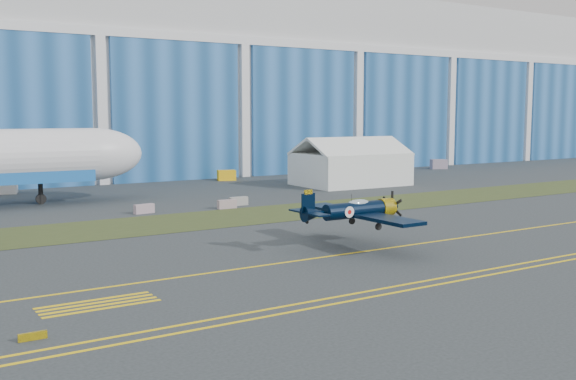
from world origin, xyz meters
TOP-DOWN VIEW (x-y plane):
  - ground at (0.00, 0.00)m, footprint 260.00×260.00m
  - grass_median at (0.00, 14.00)m, footprint 260.00×10.00m
  - hangar at (0.00, 71.79)m, footprint 220.00×45.70m
  - taxiway_centreline at (0.00, -5.00)m, footprint 200.00×0.20m
  - edge_line_near at (0.00, -14.50)m, footprint 80.00×0.20m
  - edge_line_far at (0.00, -13.50)m, footprint 80.00×0.20m
  - hold_short_ladder at (-18.00, -8.10)m, footprint 6.00×2.40m
  - guard_board_left at (-22.00, -12.00)m, footprint 1.20×0.15m
  - warbird at (2.23, -3.28)m, footprint 9.61×11.59m
  - tent at (28.23, 30.91)m, footprint 14.42×10.76m
  - tug at (16.83, 45.43)m, footprint 2.91×2.28m
  - gse_box at (57.67, 43.76)m, footprint 3.14×2.45m
  - barrier_a at (-4.84, 20.77)m, footprint 2.06×0.87m
  - barrier_b at (3.53, 19.43)m, footprint 2.01×0.62m
  - barrier_c at (5.65, 20.87)m, footprint 2.01×0.63m

SIDE VIEW (x-z plane):
  - ground at x=0.00m, z-range 0.00..0.00m
  - taxiway_centreline at x=0.00m, z-range 0.00..0.02m
  - edge_line_near at x=0.00m, z-range 0.00..0.02m
  - edge_line_far at x=0.00m, z-range 0.00..0.02m
  - hold_short_ladder at x=-18.00m, z-range 0.00..0.02m
  - grass_median at x=0.00m, z-range 0.01..0.03m
  - guard_board_left at x=-22.00m, z-range 0.00..0.35m
  - barrier_a at x=-4.84m, z-range 0.00..0.90m
  - barrier_b at x=3.53m, z-range 0.00..0.90m
  - barrier_c at x=5.65m, z-range 0.00..0.90m
  - tug at x=16.83m, z-range 0.00..1.49m
  - gse_box at x=57.67m, z-range 0.00..1.67m
  - warbird at x=2.23m, z-range 1.00..4.42m
  - tent at x=28.23m, z-range 0.00..6.56m
  - hangar at x=0.00m, z-range -0.04..29.96m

